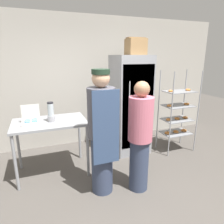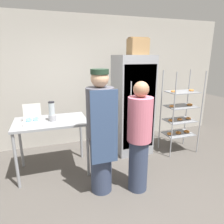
{
  "view_description": "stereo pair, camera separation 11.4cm",
  "coord_description": "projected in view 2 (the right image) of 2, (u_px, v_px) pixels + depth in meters",
  "views": [
    {
      "loc": [
        -1.02,
        -1.92,
        1.9
      ],
      "look_at": [
        -0.0,
        0.76,
        1.09
      ],
      "focal_mm": 32.0,
      "sensor_mm": 36.0,
      "label": 1
    },
    {
      "loc": [
        -0.91,
        -1.96,
        1.9
      ],
      "look_at": [
        -0.0,
        0.76,
        1.09
      ],
      "focal_mm": 32.0,
      "sensor_mm": 36.0,
      "label": 2
    }
  ],
  "objects": [
    {
      "name": "blender_pitcher",
      "position": [
        52.0,
        112.0,
        3.15
      ],
      "size": [
        0.12,
        0.12,
        0.31
      ],
      "color": "#99999E",
      "rests_on": "prep_counter"
    },
    {
      "name": "person_baker",
      "position": [
        101.0,
        132.0,
        2.69
      ],
      "size": [
        0.37,
        0.39,
        1.74
      ],
      "color": "#333D56",
      "rests_on": "ground_plane"
    },
    {
      "name": "ground_plane",
      "position": [
        131.0,
        208.0,
        2.59
      ],
      "size": [
        14.0,
        14.0,
        0.0
      ],
      "primitive_type": "plane",
      "color": "#4C4742"
    },
    {
      "name": "cardboard_storage_box",
      "position": [
        138.0,
        46.0,
        3.58
      ],
      "size": [
        0.34,
        0.28,
        0.3
      ],
      "color": "#937047",
      "rests_on": "refrigerator"
    },
    {
      "name": "back_wall",
      "position": [
        89.0,
        82.0,
        4.37
      ],
      "size": [
        6.4,
        0.12,
        2.71
      ],
      "primitive_type": "cube",
      "color": "#ADA89E",
      "rests_on": "ground_plane"
    },
    {
      "name": "prep_counter",
      "position": [
        51.0,
        127.0,
        3.22
      ],
      "size": [
        1.13,
        0.72,
        0.9
      ],
      "color": "gray",
      "rests_on": "ground_plane"
    },
    {
      "name": "baking_rack",
      "position": [
        180.0,
        114.0,
        3.96
      ],
      "size": [
        0.65,
        0.45,
        1.64
      ],
      "color": "#93969B",
      "rests_on": "ground_plane"
    },
    {
      "name": "refrigerator",
      "position": [
        132.0,
        105.0,
        3.94
      ],
      "size": [
        0.68,
        0.68,
        1.92
      ],
      "color": "gray",
      "rests_on": "ground_plane"
    },
    {
      "name": "donut_box",
      "position": [
        33.0,
        120.0,
        3.06
      ],
      "size": [
        0.27,
        0.24,
        0.28
      ],
      "color": "silver",
      "rests_on": "prep_counter"
    },
    {
      "name": "person_customer",
      "position": [
        139.0,
        138.0,
        2.75
      ],
      "size": [
        0.34,
        0.34,
        1.59
      ],
      "color": "#333D56",
      "rests_on": "ground_plane"
    }
  ]
}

